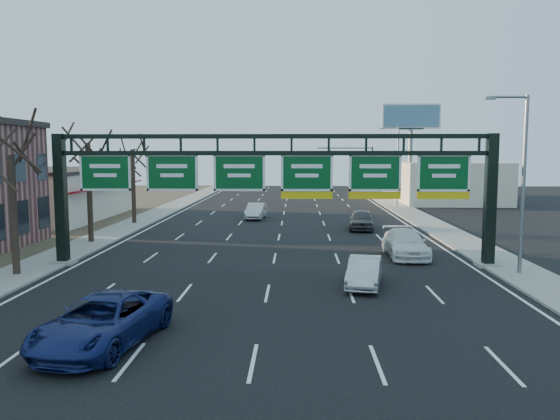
{
  "coord_description": "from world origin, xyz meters",
  "views": [
    {
      "loc": [
        1.27,
        -21.54,
        6.19
      ],
      "look_at": [
        0.42,
        6.7,
        3.2
      ],
      "focal_mm": 35.0,
      "sensor_mm": 36.0,
      "label": 1
    }
  ],
  "objects_px": {
    "car_blue_suv": "(103,321)",
    "sign_gantry": "(276,181)",
    "car_silver_sedan": "(364,272)",
    "car_white_wagon": "(405,243)"
  },
  "relations": [
    {
      "from": "car_silver_sedan",
      "to": "car_white_wagon",
      "type": "xyz_separation_m",
      "value": [
        3.33,
        7.37,
        0.11
      ]
    },
    {
      "from": "car_white_wagon",
      "to": "sign_gantry",
      "type": "bearing_deg",
      "value": -160.18
    },
    {
      "from": "car_silver_sedan",
      "to": "car_white_wagon",
      "type": "bearing_deg",
      "value": 76.87
    },
    {
      "from": "sign_gantry",
      "to": "car_white_wagon",
      "type": "bearing_deg",
      "value": 19.84
    },
    {
      "from": "car_blue_suv",
      "to": "car_silver_sedan",
      "type": "height_order",
      "value": "car_blue_suv"
    },
    {
      "from": "car_blue_suv",
      "to": "sign_gantry",
      "type": "bearing_deg",
      "value": 78.56
    },
    {
      "from": "car_blue_suv",
      "to": "car_silver_sedan",
      "type": "relative_size",
      "value": 1.4
    },
    {
      "from": "sign_gantry",
      "to": "car_blue_suv",
      "type": "bearing_deg",
      "value": -111.83
    },
    {
      "from": "sign_gantry",
      "to": "car_silver_sedan",
      "type": "distance_m",
      "value": 7.44
    },
    {
      "from": "sign_gantry",
      "to": "car_blue_suv",
      "type": "xyz_separation_m",
      "value": [
        -5.09,
        -12.7,
        -3.83
      ]
    }
  ]
}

